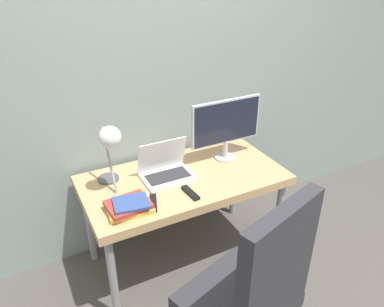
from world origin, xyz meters
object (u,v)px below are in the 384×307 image
object	(u,v)px
laptop	(166,170)
office_chair	(254,291)
book_stack	(130,207)
desk_lamp	(110,143)
monitor	(226,124)

from	to	relation	value
laptop	office_chair	size ratio (longest dim) A/B	0.29
office_chair	book_stack	bearing A→B (deg)	114.29
desk_lamp	book_stack	xyz separation A→B (m)	(0.01, -0.25, -0.30)
laptop	office_chair	bearing A→B (deg)	-90.22
desk_lamp	office_chair	distance (m)	1.13
book_stack	desk_lamp	bearing A→B (deg)	92.93
laptop	monitor	world-z (taller)	monitor
desk_lamp	book_stack	distance (m)	0.39
laptop	monitor	distance (m)	0.53
laptop	office_chair	xyz separation A→B (m)	(-0.00, -1.02, -0.12)
office_chair	book_stack	xyz separation A→B (m)	(-0.34, 0.75, 0.11)
office_chair	book_stack	world-z (taller)	office_chair
monitor	book_stack	world-z (taller)	monitor
laptop	book_stack	bearing A→B (deg)	-142.29
monitor	office_chair	xyz separation A→B (m)	(-0.49, -1.05, -0.33)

